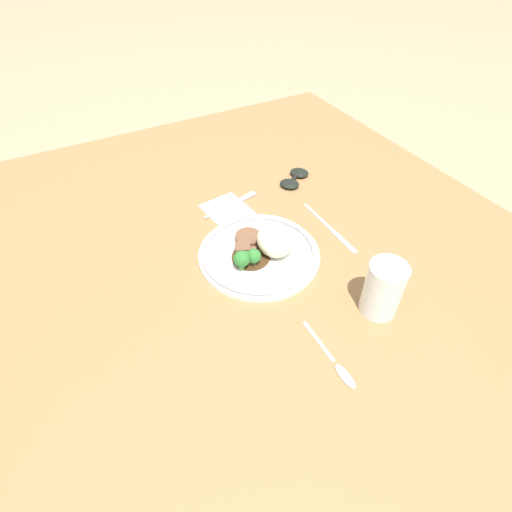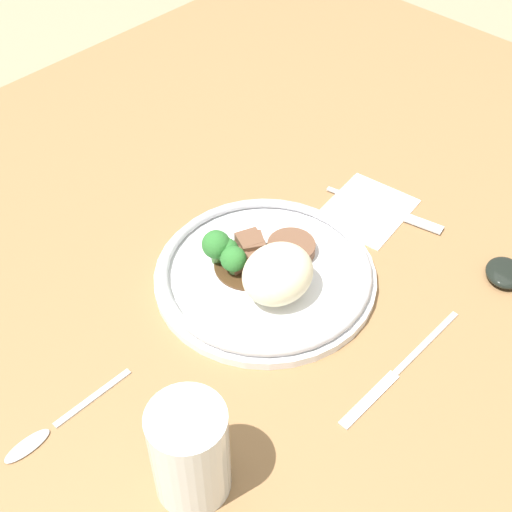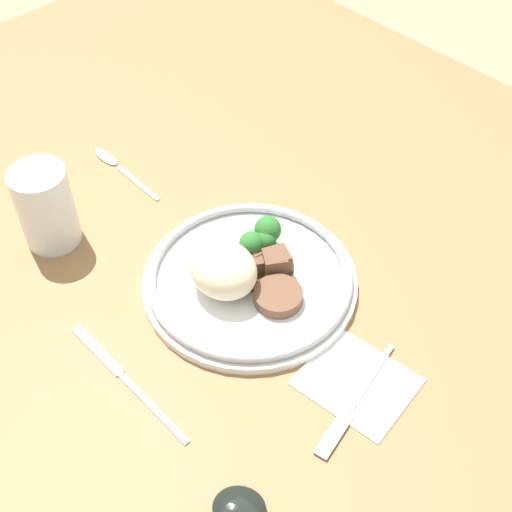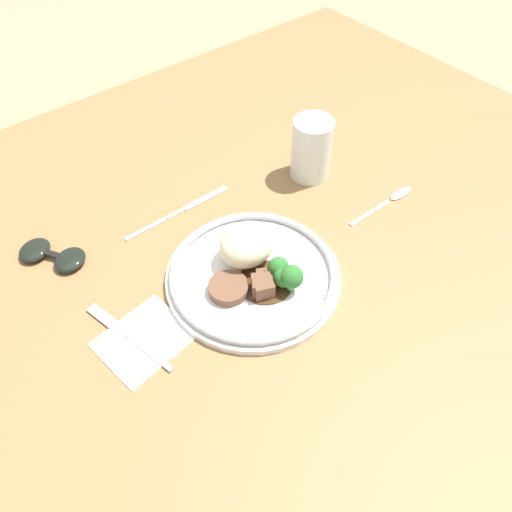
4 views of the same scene
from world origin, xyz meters
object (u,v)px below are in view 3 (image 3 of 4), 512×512
plate (247,275)px  spoon (114,163)px  knife (124,377)px  fork (350,409)px  juice_glass (47,211)px

plate → spoon: size_ratio=1.75×
knife → fork: bearing=-142.9°
plate → spoon: (0.31, -0.02, -0.02)m
knife → spoon: 0.38m
juice_glass → knife: bearing=164.7°
fork → knife: fork is taller
juice_glass → fork: (-0.45, -0.09, -0.05)m
juice_glass → plate: bearing=-151.6°
plate → juice_glass: 0.28m
plate → spoon: plate is taller
plate → fork: (-0.21, 0.04, -0.02)m
juice_glass → spoon: 0.17m
spoon → plate: bearing=177.5°
plate → knife: 0.20m
plate → juice_glass: juice_glass is taller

